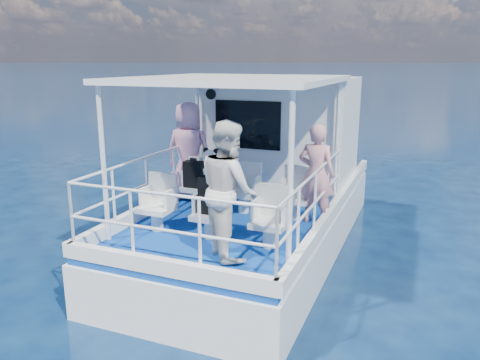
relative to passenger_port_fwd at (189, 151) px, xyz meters
name	(u,v)px	position (x,y,z in m)	size (l,w,h in m)	color
ground	(239,265)	(1.25, -0.62, -1.80)	(2000.00, 2000.00, 0.00)	#081B3C
hull	(259,245)	(1.25, 0.38, -1.80)	(3.00, 7.00, 1.60)	white
deck	(259,202)	(1.25, 0.38, -0.95)	(2.90, 6.90, 0.10)	navy
cabin	(281,132)	(1.25, 1.68, 0.20)	(2.85, 2.00, 2.20)	white
canopy	(234,79)	(1.25, -0.82, 1.34)	(3.00, 3.20, 0.08)	white
canopy_posts	(233,154)	(1.25, -0.87, 0.20)	(2.77, 2.97, 2.20)	white
railings	(225,196)	(1.25, -1.19, -0.40)	(2.84, 3.59, 1.00)	white
seat_port_fwd	(196,196)	(0.35, -0.42, -0.71)	(0.48, 0.46, 0.38)	silver
seat_center_fwd	(243,202)	(1.25, -0.42, -0.71)	(0.48, 0.46, 0.38)	silver
seat_stbd_fwd	(295,208)	(2.15, -0.42, -0.71)	(0.48, 0.46, 0.38)	silver
seat_port_aft	(157,218)	(0.35, -1.72, -0.71)	(0.48, 0.46, 0.38)	silver
seat_center_aft	(210,226)	(1.25, -1.72, -0.71)	(0.48, 0.46, 0.38)	silver
seat_stbd_aft	(269,234)	(2.15, -1.72, -0.71)	(0.48, 0.46, 0.38)	silver
passenger_port_fwd	(189,151)	(0.00, 0.00, 0.00)	(0.67, 0.48, 1.80)	pink
passenger_stbd_fwd	(316,174)	(2.50, -0.48, -0.11)	(0.58, 0.38, 1.59)	pink
passenger_stbd_aft	(229,189)	(1.73, -2.16, 0.00)	(0.88, 0.68, 1.80)	silver
backpack_port	(194,174)	(0.37, -0.51, -0.29)	(0.35, 0.20, 0.46)	black
backpack_center	(212,195)	(1.27, -1.70, -0.25)	(0.36, 0.20, 0.53)	black
compact_camera	(193,160)	(0.36, -0.52, -0.03)	(0.10, 0.06, 0.06)	black
panda	(211,163)	(1.26, -1.68, 0.22)	(0.27, 0.22, 0.41)	white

